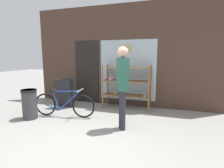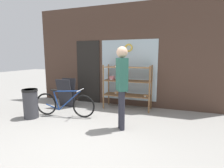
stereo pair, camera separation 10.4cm
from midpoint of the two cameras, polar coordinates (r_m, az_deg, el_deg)
The scene contains 7 objects.
ground_plane at distance 3.41m, azimuth -10.96°, elevation -18.86°, with size 30.00×30.00×0.00m, color gray.
storefront_facade at distance 5.67m, azimuth 2.38°, elevation 8.79°, with size 6.09×0.13×3.19m.
display_case at distance 5.29m, azimuth 3.86°, elevation 0.53°, with size 1.42×0.51×1.34m.
bicycle at distance 4.83m, azimuth -16.12°, elevation -6.42°, with size 1.67×0.46×0.74m.
sandwich_board at distance 5.68m, azimuth -15.58°, elevation -2.84°, with size 0.50×0.38×0.89m.
pedestrian at distance 3.70m, azimuth 2.63°, elevation 1.00°, with size 0.33×0.37×1.79m.
trash_bin at distance 4.97m, azimuth -25.87°, elevation -5.63°, with size 0.38×0.38×0.76m.
Camera 1 is at (1.45, -2.64, 1.59)m, focal length 28.00 mm.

